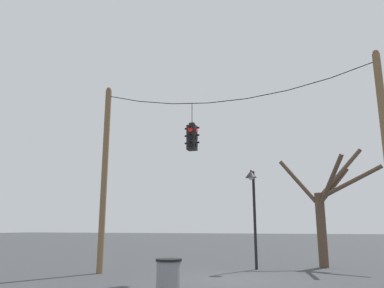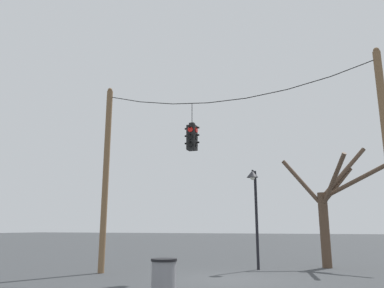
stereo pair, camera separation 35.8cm
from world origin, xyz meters
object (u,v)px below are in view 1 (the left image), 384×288
object	(u,v)px
utility_pole_left	(104,176)
street_lamp	(253,193)
traffic_light_over_intersection	(192,137)
bare_tree	(326,207)
trash_bin	(169,280)

from	to	relation	value
utility_pole_left	street_lamp	distance (m)	6.31
traffic_light_over_intersection	street_lamp	xyz separation A→B (m)	(1.69, 3.07, -1.90)
traffic_light_over_intersection	street_lamp	distance (m)	3.99
bare_tree	traffic_light_over_intersection	bearing A→B (deg)	-132.13
street_lamp	bare_tree	distance (m)	3.62
trash_bin	utility_pole_left	bearing A→B (deg)	137.01
bare_tree	utility_pole_left	bearing A→B (deg)	-148.71
traffic_light_over_intersection	street_lamp	bearing A→B (deg)	61.26
trash_bin	street_lamp	bearing A→B (deg)	84.65
traffic_light_over_intersection	trash_bin	size ratio (longest dim) A/B	1.86
bare_tree	trash_bin	world-z (taller)	bare_tree
bare_tree	street_lamp	bearing A→B (deg)	-145.25
utility_pole_left	bare_tree	size ratio (longest dim) A/B	1.43
traffic_light_over_intersection	bare_tree	distance (m)	7.32
utility_pole_left	street_lamp	xyz separation A→B (m)	(5.47, 3.07, -0.60)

